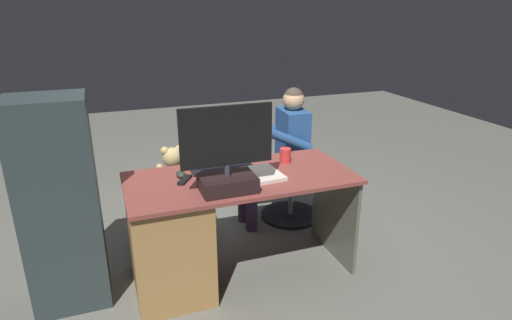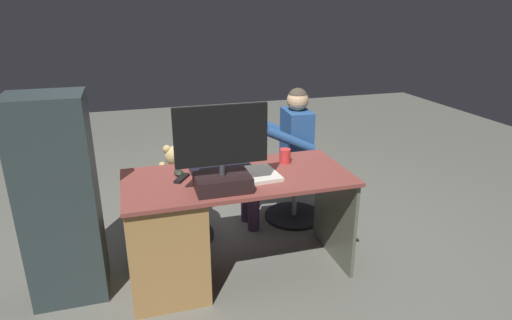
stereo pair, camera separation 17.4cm
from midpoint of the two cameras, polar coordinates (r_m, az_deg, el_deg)
name	(u,v)px [view 2 (the right image)]	position (r m, az deg, el deg)	size (l,w,h in m)	color
ground_plane	(229,247)	(3.44, -2.16, -11.39)	(10.00, 10.00, 0.00)	#616259
desk	(181,230)	(2.90, -8.18, -9.15)	(1.48, 0.70, 0.73)	brown
monitor	(222,163)	(2.56, -2.58, -0.36)	(0.56, 0.23, 0.52)	black
keyboard	(221,168)	(2.95, -3.00, -1.03)	(0.42, 0.14, 0.02)	black
computer_mouse	(179,173)	(2.87, -8.49, -1.66)	(0.06, 0.10, 0.04)	#2B2E25
cup	(285,156)	(3.06, 5.48, 0.52)	(0.08, 0.08, 0.10)	red
tv_remote	(182,178)	(2.80, -8.02, -2.42)	(0.04, 0.15, 0.02)	black
notebook_binder	(260,174)	(2.83, 2.24, -1.87)	(0.22, 0.30, 0.02)	beige
office_chair_teddy	(178,209)	(3.49, -8.84, -6.40)	(0.55, 0.55, 0.45)	black
teddy_bear	(175,167)	(3.36, -9.18, -0.92)	(0.23, 0.24, 0.34)	tan
visitor_chair	(295,190)	(3.79, 6.44, -3.91)	(0.52, 0.52, 0.45)	black
person	(286,147)	(3.60, 5.32, 1.74)	(0.58, 0.50, 1.16)	navy
equipment_rack	(60,201)	(2.87, -22.94, -5.02)	(0.44, 0.36, 1.32)	#283334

